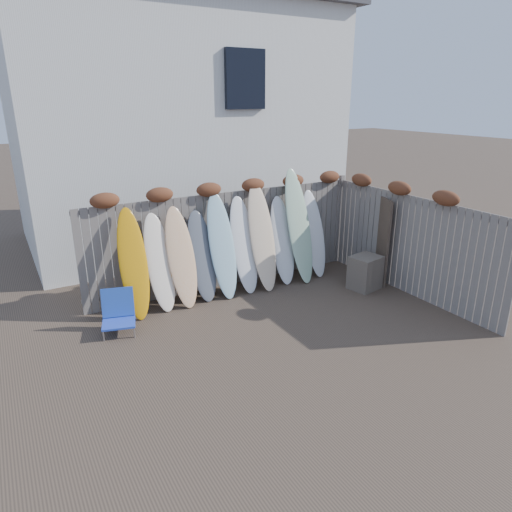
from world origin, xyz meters
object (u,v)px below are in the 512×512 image
wooden_crate (365,273)px  lattice_panel (378,237)px  surfboard_0 (133,264)px  beach_chair (118,313)px

wooden_crate → lattice_panel: bearing=30.1°
surfboard_0 → wooden_crate: bearing=-10.8°
beach_chair → wooden_crate: size_ratio=1.02×
lattice_panel → surfboard_0: 5.20m
beach_chair → wooden_crate: (4.94, -0.73, 0.02)m
wooden_crate → surfboard_0: (-4.48, 1.20, 0.63)m
beach_chair → surfboard_0: 0.92m
beach_chair → wooden_crate: beach_chair is taller
wooden_crate → beach_chair: bearing=171.6°
wooden_crate → surfboard_0: bearing=165.0°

